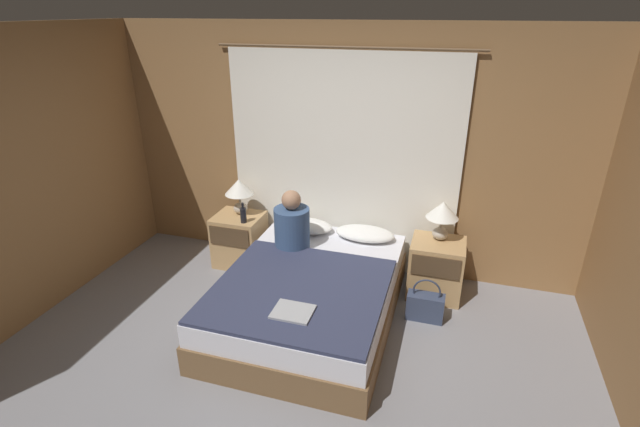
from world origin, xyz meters
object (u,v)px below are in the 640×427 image
at_px(bed, 310,296).
at_px(pillow_right, 365,234).
at_px(laptop_on_bed, 293,312).
at_px(lamp_left, 239,190).
at_px(lamp_right, 442,214).
at_px(handbag_on_floor, 425,306).
at_px(beer_bottle_on_left_stand, 243,215).
at_px(nightstand_right, 436,268).
at_px(pillow_left, 304,226).
at_px(nightstand_left, 240,240).
at_px(person_left_in_bed, 292,225).

distance_m(bed, pillow_right, 0.91).
bearing_deg(laptop_on_bed, pillow_right, 79.85).
relative_size(lamp_left, lamp_right, 1.00).
distance_m(bed, handbag_on_floor, 1.04).
bearing_deg(laptop_on_bed, beer_bottle_on_left_stand, 128.84).
xyz_separation_m(beer_bottle_on_left_stand, handbag_on_floor, (1.92, -0.32, -0.52)).
distance_m(nightstand_right, pillow_right, 0.77).
relative_size(beer_bottle_on_left_stand, laptop_on_bed, 0.72).
relative_size(pillow_left, pillow_right, 1.00).
height_order(lamp_left, handbag_on_floor, lamp_left).
distance_m(bed, pillow_left, 0.91).
bearing_deg(nightstand_left, nightstand_right, 0.00).
distance_m(person_left_in_bed, laptop_on_bed, 1.14).
bearing_deg(bed, beer_bottle_on_left_stand, 146.74).
bearing_deg(nightstand_left, lamp_right, 2.08).
bearing_deg(nightstand_right, handbag_on_floor, -96.21).
bearing_deg(nightstand_right, laptop_on_bed, -126.06).
bearing_deg(nightstand_right, pillow_left, 177.01).
bearing_deg(pillow_left, nightstand_right, -2.99).
height_order(lamp_right, laptop_on_bed, lamp_right).
xyz_separation_m(nightstand_left, pillow_left, (0.73, 0.07, 0.24)).
distance_m(bed, lamp_right, 1.45).
distance_m(nightstand_right, person_left_in_bed, 1.46).
bearing_deg(pillow_left, nightstand_left, -174.39).
bearing_deg(nightstand_left, person_left_in_bed, -22.07).
relative_size(bed, pillow_left, 3.38).
bearing_deg(handbag_on_floor, nightstand_left, 167.84).
bearing_deg(handbag_on_floor, beer_bottle_on_left_stand, 170.63).
xyz_separation_m(pillow_left, person_left_in_bed, (-0.00, -0.37, 0.17)).
xyz_separation_m(person_left_in_bed, laptop_on_bed, (0.39, -1.05, -0.20)).
relative_size(pillow_left, beer_bottle_on_left_stand, 2.73).
relative_size(nightstand_left, lamp_right, 1.47).
height_order(bed, pillow_right, pillow_right).
xyz_separation_m(lamp_right, pillow_left, (-1.37, -0.00, -0.31)).
xyz_separation_m(nightstand_left, person_left_in_bed, (0.73, -0.29, 0.41)).
bearing_deg(pillow_left, lamp_left, 179.63).
relative_size(lamp_left, pillow_right, 0.65).
height_order(lamp_left, person_left_in_bed, person_left_in_bed).
relative_size(pillow_left, person_left_in_bed, 1.02).
height_order(laptop_on_bed, handbag_on_floor, laptop_on_bed).
bearing_deg(lamp_left, person_left_in_bed, -27.04).
height_order(pillow_left, person_left_in_bed, person_left_in_bed).
distance_m(pillow_left, beer_bottle_on_left_stand, 0.64).
bearing_deg(nightstand_right, nightstand_left, 180.00).
xyz_separation_m(lamp_right, beer_bottle_on_left_stand, (-1.96, -0.20, -0.18)).
bearing_deg(lamp_right, pillow_left, -179.80).
xyz_separation_m(lamp_left, beer_bottle_on_left_stand, (0.13, -0.20, -0.18)).
height_order(lamp_right, person_left_in_bed, person_left_in_bed).
bearing_deg(bed, nightstand_right, 34.75).
relative_size(bed, beer_bottle_on_left_stand, 9.21).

